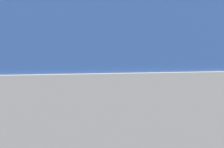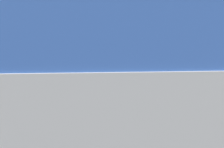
% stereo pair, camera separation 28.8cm
% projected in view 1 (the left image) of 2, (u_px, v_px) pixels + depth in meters
% --- Properties ---
extents(ground, '(80.00, 80.00, 0.00)m').
position_uv_depth(ground, '(129.00, 99.00, 16.15)').
color(ground, '#38383D').
extents(city_bus, '(11.54, 2.85, 3.15)m').
position_uv_depth(city_bus, '(123.00, 71.00, 16.52)').
color(city_bus, '#0C8493').
rests_on(city_bus, ground).
extents(pedestrian, '(0.38, 0.38, 1.79)m').
position_uv_depth(pedestrian, '(61.00, 76.00, 19.20)').
color(pedestrian, '#2D2D38').
rests_on(pedestrian, ground).
extents(traffic_sign, '(0.08, 0.60, 2.80)m').
position_uv_depth(traffic_sign, '(77.00, 64.00, 18.92)').
color(traffic_sign, slate).
rests_on(traffic_sign, ground).
extents(lane_dash_leftmost, '(2.00, 0.20, 0.01)m').
position_uv_depth(lane_dash_leftmost, '(218.00, 87.00, 18.95)').
color(lane_dash_leftmost, silver).
rests_on(lane_dash_leftmost, ground).
extents(lane_dash_left, '(2.00, 0.20, 0.01)m').
position_uv_depth(lane_dash_left, '(172.00, 88.00, 18.67)').
color(lane_dash_left, silver).
rests_on(lane_dash_left, ground).
extents(lane_dash_centre, '(2.00, 0.20, 0.01)m').
position_uv_depth(lane_dash_centre, '(125.00, 89.00, 18.39)').
color(lane_dash_centre, silver).
rests_on(lane_dash_centre, ground).
extents(lane_dash_right, '(2.00, 0.20, 0.01)m').
position_uv_depth(lane_dash_right, '(77.00, 90.00, 18.11)').
color(lane_dash_right, silver).
rests_on(lane_dash_right, ground).
extents(lane_dash_rightmost, '(2.00, 0.20, 0.01)m').
position_uv_depth(lane_dash_rightmost, '(26.00, 91.00, 17.83)').
color(lane_dash_rightmost, silver).
rests_on(lane_dash_rightmost, ground).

